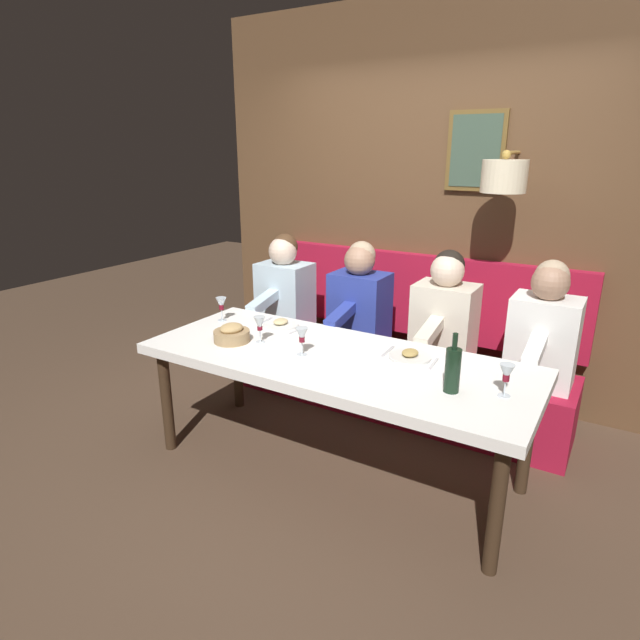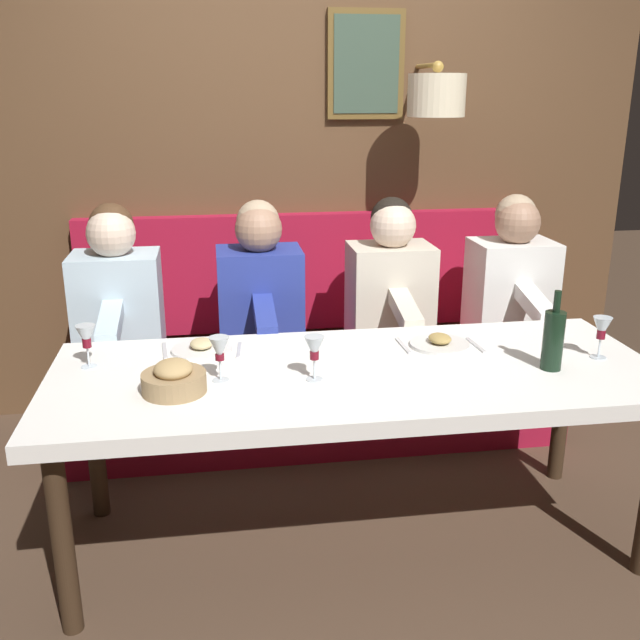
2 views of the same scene
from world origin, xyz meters
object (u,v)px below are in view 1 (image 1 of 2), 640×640
diner_near (445,313)px  wine_glass_2 (302,336)px  diner_nearest (544,329)px  wine_bottle (453,369)px  dining_table (335,367)px  wine_glass_1 (260,324)px  bread_bowl (232,334)px  diner_far (284,288)px  wine_glass_0 (221,304)px  wine_glass_3 (506,374)px  diner_middle (359,300)px

diner_near → wine_glass_2: (-0.96, 0.52, 0.04)m
diner_nearest → wine_bottle: (-0.99, 0.26, 0.04)m
dining_table → diner_nearest: diner_nearest is taller
wine_glass_1 → bread_bowl: bearing=116.2°
dining_table → diner_nearest: size_ratio=2.85×
diner_far → wine_glass_0: bearing=178.1°
wine_glass_1 → wine_glass_3: (0.01, -1.44, -0.00)m
wine_glass_3 → wine_bottle: wine_bottle is taller
diner_near → wine_glass_0: bearing=118.4°
diner_far → wine_glass_2: diner_far is taller
bread_bowl → dining_table: bearing=-79.8°
wine_glass_1 → bread_bowl: wine_glass_1 is taller
diner_far → wine_glass_3: (-0.91, -1.90, 0.04)m
wine_glass_1 → wine_bottle: 1.21m
diner_middle → wine_bottle: diner_middle is taller
diner_middle → wine_bottle: (-0.99, -1.01, 0.04)m
wine_glass_0 → wine_glass_1: (-0.20, -0.48, 0.00)m
wine_glass_1 → wine_glass_3: same height
wine_glass_0 → wine_glass_3: bearing=-95.7°
diner_middle → diner_far: size_ratio=1.00×
wine_glass_1 → bread_bowl: size_ratio=0.75×
diner_near → wine_bottle: 1.06m
diner_middle → dining_table: bearing=-161.5°
diner_near → wine_glass_0: size_ratio=4.82×
diner_nearest → wine_bottle: 1.02m
diner_nearest → wine_glass_3: bearing=178.2°
diner_nearest → bread_bowl: bearing=121.5°
diner_near → diner_middle: (0.00, 0.64, 0.00)m
wine_glass_0 → bread_bowl: bearing=-131.0°
diner_near → diner_far: (0.00, 1.31, 0.00)m
diner_middle → bread_bowl: (-1.00, 0.36, -0.03)m
dining_table → wine_glass_1: bearing=94.7°
wine_glass_1 → wine_bottle: bearing=-93.2°
wine_glass_1 → wine_glass_3: bearing=-89.5°
dining_table → diner_near: (0.88, -0.35, 0.14)m
diner_far → bread_bowl: (-1.00, -0.30, -0.03)m
wine_glass_0 → diner_nearest: bearing=-69.8°
diner_middle → wine_glass_1: 0.95m
dining_table → wine_glass_0: bearing=80.5°
wine_glass_2 → bread_bowl: 0.49m
wine_glass_3 → wine_glass_2: bearing=92.8°
diner_near → diner_far: same height
wine_glass_2 → wine_bottle: (-0.02, -0.88, 0.00)m
wine_glass_1 → wine_bottle: size_ratio=0.55×
dining_table → wine_glass_3: (-0.03, -0.94, 0.18)m
dining_table → bread_bowl: size_ratio=10.25×
diner_middle → wine_glass_2: size_ratio=4.82×
diner_middle → wine_glass_2: (-0.96, -0.12, 0.04)m
diner_nearest → diner_far: (0.00, 1.93, 0.00)m
diner_nearest → bread_bowl: size_ratio=3.60×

